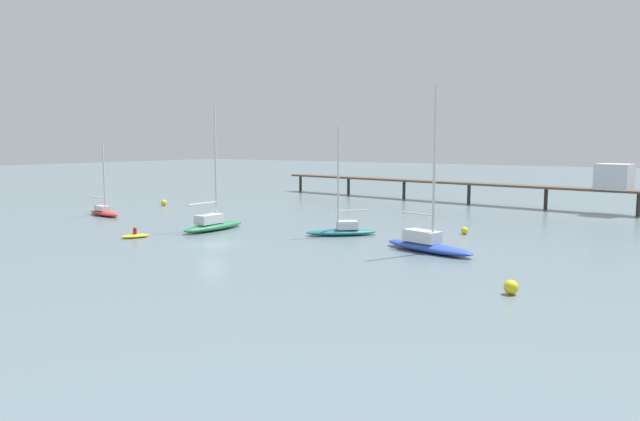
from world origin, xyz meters
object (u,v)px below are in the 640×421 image
object	(u,v)px
pier	(513,180)
sailboat_red	(104,211)
sailboat_blue	(427,242)
mooring_buoy_inner	(164,203)
sailboat_teal	(343,229)
sailboat_green	(213,223)
dinghy_yellow	(135,236)
mooring_buoy_far	(465,231)
mooring_buoy_near	(511,287)

from	to	relation	value
pier	sailboat_red	world-z (taller)	sailboat_red
sailboat_blue	mooring_buoy_inner	size ratio (longest dim) A/B	16.11
sailboat_teal	mooring_buoy_inner	distance (m)	37.22
sailboat_teal	sailboat_green	size ratio (longest dim) A/B	0.84
sailboat_green	dinghy_yellow	xyz separation A→B (m)	(-2.69, -7.77, -0.58)
pier	sailboat_teal	world-z (taller)	sailboat_teal
sailboat_blue	mooring_buoy_inner	distance (m)	48.35
sailboat_red	mooring_buoy_far	xyz separation A→B (m)	(42.71, 11.43, -0.25)
dinghy_yellow	mooring_buoy_inner	distance (m)	29.57
sailboat_blue	sailboat_teal	distance (m)	11.16
mooring_buoy_far	mooring_buoy_inner	bearing A→B (deg)	178.90
pier	dinghy_yellow	bearing A→B (deg)	-113.83
pier	sailboat_green	world-z (taller)	sailboat_green
sailboat_red	mooring_buoy_far	size ratio (longest dim) A/B	12.58
mooring_buoy_far	sailboat_teal	bearing A→B (deg)	-142.00
sailboat_blue	sailboat_teal	size ratio (longest dim) A/B	1.28
sailboat_blue	mooring_buoy_near	size ratio (longest dim) A/B	15.51
sailboat_blue	mooring_buoy_far	xyz separation A→B (m)	(-0.96, 10.98, -0.46)
pier	mooring_buoy_inner	xyz separation A→B (m)	(-42.03, -27.26, -3.39)
sailboat_blue	dinghy_yellow	xyz separation A→B (m)	(-26.24, -9.32, -0.61)
sailboat_green	sailboat_red	bearing A→B (deg)	176.89
pier	mooring_buoy_near	distance (m)	51.64
pier	mooring_buoy_near	xyz separation A→B (m)	(15.04, -49.29, -3.37)
sailboat_teal	sailboat_red	bearing A→B (deg)	-173.30
mooring_buoy_inner	mooring_buoy_near	bearing A→B (deg)	-21.11
sailboat_red	dinghy_yellow	bearing A→B (deg)	-26.97
sailboat_red	sailboat_green	xyz separation A→B (m)	(20.12, -1.09, 0.18)
dinghy_yellow	sailboat_teal	bearing A→B (deg)	39.22
pier	mooring_buoy_near	size ratio (longest dim) A/B	66.92
sailboat_blue	sailboat_red	bearing A→B (deg)	-179.40
sailboat_blue	sailboat_red	world-z (taller)	sailboat_blue
sailboat_red	dinghy_yellow	world-z (taller)	sailboat_red
mooring_buoy_near	mooring_buoy_inner	xyz separation A→B (m)	(-57.06, 22.03, -0.02)
sailboat_blue	sailboat_green	bearing A→B (deg)	-176.24
mooring_buoy_inner	sailboat_green	bearing A→B (deg)	-29.89
sailboat_blue	mooring_buoy_near	bearing A→B (deg)	-44.96
mooring_buoy_near	sailboat_teal	bearing A→B (deg)	146.84
mooring_buoy_near	mooring_buoy_far	size ratio (longest dim) A/B	1.24
sailboat_green	pier	bearing A→B (deg)	65.31
sailboat_green	mooring_buoy_near	xyz separation A→B (m)	(33.73, -8.62, -0.35)
sailboat_blue	mooring_buoy_inner	xyz separation A→B (m)	(-46.88, 11.86, -0.39)
mooring_buoy_far	mooring_buoy_inner	world-z (taller)	mooring_buoy_inner
sailboat_teal	mooring_buoy_far	world-z (taller)	sailboat_teal
sailboat_blue	dinghy_yellow	distance (m)	27.85
sailboat_red	mooring_buoy_far	world-z (taller)	sailboat_red
sailboat_blue	mooring_buoy_far	bearing A→B (deg)	94.99
sailboat_blue	dinghy_yellow	size ratio (longest dim) A/B	4.71
mooring_buoy_near	dinghy_yellow	bearing A→B (deg)	178.66
dinghy_yellow	sailboat_red	bearing A→B (deg)	153.03
sailboat_red	mooring_buoy_inner	size ratio (longest dim) A/B	10.51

